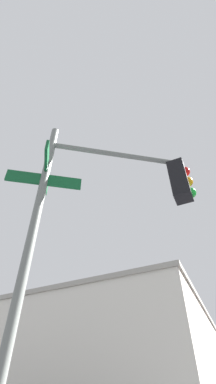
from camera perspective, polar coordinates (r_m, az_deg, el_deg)
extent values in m
cylinder|color=slate|center=(3.20, -18.24, -18.25)|extent=(0.12, 0.12, 5.62)
cylinder|color=slate|center=(4.69, 1.63, 8.14)|extent=(1.85, 1.36, 0.09)
cube|color=black|center=(4.67, 15.13, 2.35)|extent=(0.28, 0.28, 0.80)
sphere|color=red|center=(4.89, 16.23, 4.21)|extent=(0.18, 0.18, 0.18)
sphere|color=orange|center=(4.73, 16.79, 2.09)|extent=(0.18, 0.18, 0.18)
sphere|color=green|center=(4.56, 17.40, -0.18)|extent=(0.18, 0.18, 0.18)
cube|color=#0F5128|center=(4.06, -13.58, 2.57)|extent=(0.92, 0.67, 0.20)
cube|color=#0F5128|center=(4.21, -13.11, 4.72)|extent=(0.61, 0.84, 0.20)
cube|color=silver|center=(31.67, 4.27, -35.68)|extent=(17.54, 24.56, 9.70)
cube|color=#9D998E|center=(32.57, 3.78, -26.81)|extent=(17.84, 24.86, 0.40)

